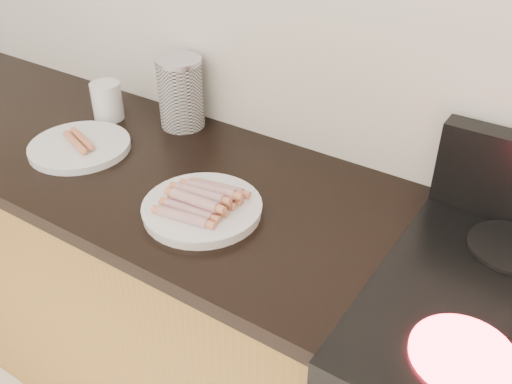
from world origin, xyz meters
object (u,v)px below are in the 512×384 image
Objects in this scene: side_plate at (80,147)px; canister at (181,93)px; main_plate at (202,210)px; mug at (107,101)px.

side_plate is 1.34× the size of canister.
main_plate is 1.00× the size of side_plate.
side_plate is 0.32m from canister.
canister is (-0.32, 0.32, 0.09)m from main_plate.
side_plate is at bearing -67.96° from mug.
mug reaches higher than main_plate.
mug is (-0.07, 0.18, 0.05)m from side_plate.
canister is at bearing 62.66° from side_plate.
side_plate is 0.20m from mug.
canister is 1.83× the size of mug.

